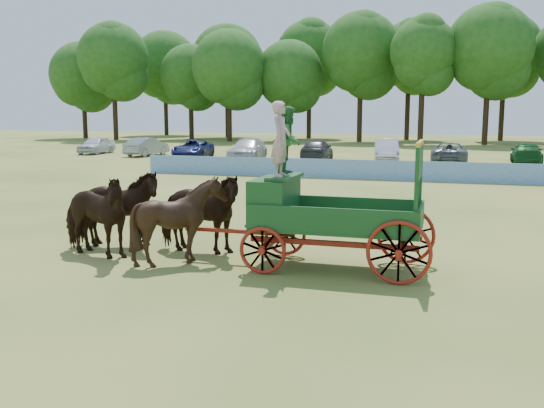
# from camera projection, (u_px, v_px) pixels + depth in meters

# --- Properties ---
(ground) EXTENTS (160.00, 160.00, 0.00)m
(ground) POSITION_uv_depth(u_px,v_px,m) (315.00, 260.00, 14.96)
(ground) COLOR #A99A4C
(ground) RESTS_ON ground
(horse_lead_left) EXTENTS (2.68, 1.73, 2.09)m
(horse_lead_left) POSITION_uv_depth(u_px,v_px,m) (92.00, 216.00, 15.15)
(horse_lead_left) COLOR black
(horse_lead_left) RESTS_ON ground
(horse_lead_right) EXTENTS (2.68, 1.71, 2.09)m
(horse_lead_right) POSITION_uv_depth(u_px,v_px,m) (116.00, 209.00, 16.20)
(horse_lead_right) COLOR black
(horse_lead_right) RESTS_ON ground
(horse_wheel_left) EXTENTS (1.94, 1.73, 2.10)m
(horse_wheel_left) POSITION_uv_depth(u_px,v_px,m) (180.00, 221.00, 14.48)
(horse_wheel_left) COLOR black
(horse_wheel_left) RESTS_ON ground
(horse_wheel_right) EXTENTS (2.53, 1.25, 2.09)m
(horse_wheel_right) POSITION_uv_depth(u_px,v_px,m) (198.00, 213.00, 15.52)
(horse_wheel_right) COLOR black
(horse_wheel_right) RESTS_ON ground
(farm_dray) EXTENTS (6.00, 2.00, 3.86)m
(farm_dray) POSITION_uv_depth(u_px,v_px,m) (305.00, 195.00, 14.09)
(farm_dray) COLOR #A02F10
(farm_dray) RESTS_ON ground
(sponsor_banner) EXTENTS (26.00, 0.08, 1.05)m
(sponsor_banner) POSITION_uv_depth(u_px,v_px,m) (370.00, 170.00, 32.21)
(sponsor_banner) COLOR #2060AF
(sponsor_banner) RESTS_ON ground
(parked_cars) EXTENTS (41.09, 7.38, 1.63)m
(parked_cars) POSITION_uv_depth(u_px,v_px,m) (320.00, 150.00, 44.91)
(parked_cars) COLOR silver
(parked_cars) RESTS_ON ground
(treeline) EXTENTS (89.30, 24.47, 15.38)m
(treeline) POSITION_uv_depth(u_px,v_px,m) (359.00, 57.00, 72.07)
(treeline) COLOR #382314
(treeline) RESTS_ON ground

